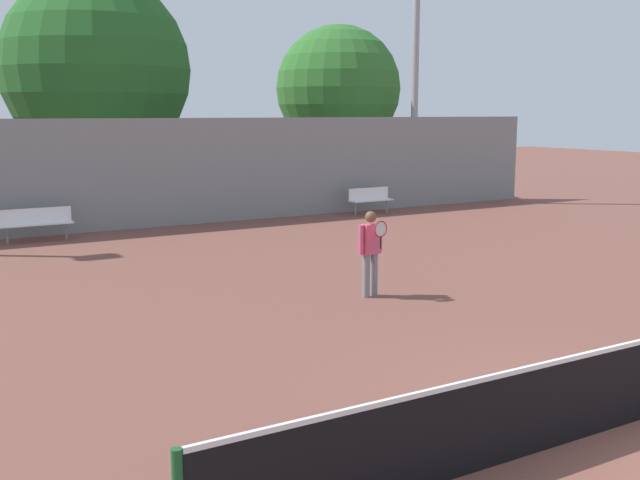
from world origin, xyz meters
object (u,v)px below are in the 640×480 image
at_px(tennis_net, 631,382).
at_px(light_pole_near_left, 416,18).
at_px(tennis_player, 371,249).
at_px(tree_green_tall, 338,88).
at_px(bench_courtside_far, 36,221).
at_px(tree_dark_dense, 96,69).
at_px(bench_adjacent_court, 370,198).

xyz_separation_m(tennis_net, light_pole_near_left, (10.68, 17.97, 6.42)).
distance_m(tennis_player, tree_green_tall, 17.36).
bearing_deg(bench_courtside_far, light_pole_near_left, 7.62).
height_order(tennis_player, tree_dark_dense, tree_dark_dense).
relative_size(light_pole_near_left, tree_green_tall, 1.76).
xyz_separation_m(tennis_player, bench_adjacent_court, (6.59, 9.71, -0.37)).
bearing_deg(tennis_player, tree_green_tall, 52.72).
height_order(bench_courtside_far, tree_dark_dense, tree_dark_dense).
xyz_separation_m(tree_green_tall, tree_dark_dense, (-9.54, 0.58, 0.51)).
bearing_deg(tennis_net, tree_dark_dense, 90.83).
xyz_separation_m(tennis_net, tree_green_tall, (9.22, 21.13, 3.91)).
distance_m(tennis_net, bench_courtside_far, 16.45).
distance_m(bench_adjacent_court, tree_green_tall, 6.62).
distance_m(light_pole_near_left, tree_dark_dense, 11.78).
height_order(tennis_player, light_pole_near_left, light_pole_near_left).
xyz_separation_m(tennis_player, light_pole_near_left, (9.88, 11.61, 5.99)).
bearing_deg(tennis_player, bench_adjacent_court, 48.27).
relative_size(light_pole_near_left, tree_dark_dense, 1.49).
xyz_separation_m(bench_adjacent_court, tree_dark_dense, (-7.70, 5.64, 4.35)).
bearing_deg(bench_adjacent_court, tree_dark_dense, 143.76).
height_order(bench_courtside_far, tree_green_tall, tree_green_tall).
distance_m(tennis_player, bench_courtside_far, 10.64).
bearing_deg(light_pole_near_left, tree_green_tall, 114.72).
relative_size(tennis_net, tree_dark_dense, 1.31).
xyz_separation_m(tennis_player, tree_dark_dense, (-1.11, 15.35, 3.99)).
xyz_separation_m(tennis_net, bench_courtside_far, (-3.54, 16.06, 0.07)).
relative_size(tennis_net, tennis_player, 6.52).
relative_size(tree_green_tall, tree_dark_dense, 0.85).
distance_m(tennis_net, tennis_player, 6.42).
bearing_deg(tennis_net, light_pole_near_left, 59.28).
bearing_deg(bench_adjacent_court, tennis_net, -114.69).
height_order(bench_adjacent_court, tree_dark_dense, tree_dark_dense).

